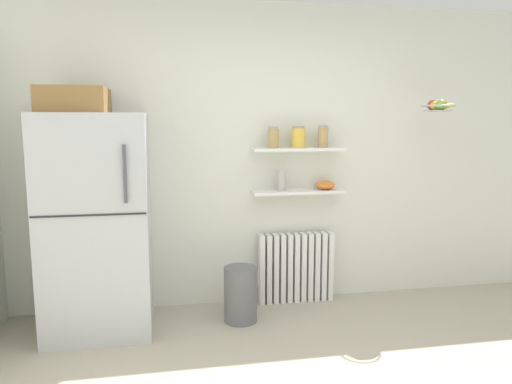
{
  "coord_description": "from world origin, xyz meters",
  "views": [
    {
      "loc": [
        -0.88,
        -2.09,
        1.6
      ],
      "look_at": [
        -0.19,
        1.6,
        1.05
      ],
      "focal_mm": 33.63,
      "sensor_mm": 36.0,
      "label": 1
    }
  ],
  "objects_px": {
    "storage_jar_0": "(273,137)",
    "hanging_fruit_basket": "(438,106)",
    "shelf_bowl": "(325,185)",
    "storage_jar_2": "(323,137)",
    "vase": "(282,180)",
    "trash_bin": "(240,294)",
    "radiator": "(296,267)",
    "storage_jar_1": "(298,137)",
    "refrigerator": "(96,219)"
  },
  "relations": [
    {
      "from": "storage_jar_2",
      "to": "hanging_fruit_basket",
      "type": "bearing_deg",
      "value": -15.7
    },
    {
      "from": "storage_jar_0",
      "to": "shelf_bowl",
      "type": "xyz_separation_m",
      "value": [
        0.47,
        0.0,
        -0.42
      ]
    },
    {
      "from": "radiator",
      "to": "trash_bin",
      "type": "height_order",
      "value": "radiator"
    },
    {
      "from": "radiator",
      "to": "trash_bin",
      "type": "bearing_deg",
      "value": -147.66
    },
    {
      "from": "storage_jar_0",
      "to": "vase",
      "type": "distance_m",
      "value": 0.37
    },
    {
      "from": "trash_bin",
      "to": "hanging_fruit_basket",
      "type": "distance_m",
      "value": 2.27
    },
    {
      "from": "refrigerator",
      "to": "shelf_bowl",
      "type": "relative_size",
      "value": 10.54
    },
    {
      "from": "vase",
      "to": "shelf_bowl",
      "type": "distance_m",
      "value": 0.4
    },
    {
      "from": "storage_jar_2",
      "to": "trash_bin",
      "type": "xyz_separation_m",
      "value": [
        -0.78,
        -0.32,
        -1.25
      ]
    },
    {
      "from": "storage_jar_2",
      "to": "refrigerator",
      "type": "bearing_deg",
      "value": -172.41
    },
    {
      "from": "storage_jar_1",
      "to": "shelf_bowl",
      "type": "distance_m",
      "value": 0.49
    },
    {
      "from": "hanging_fruit_basket",
      "to": "shelf_bowl",
      "type": "bearing_deg",
      "value": 163.81
    },
    {
      "from": "trash_bin",
      "to": "hanging_fruit_basket",
      "type": "bearing_deg",
      "value": 2.17
    },
    {
      "from": "radiator",
      "to": "vase",
      "type": "distance_m",
      "value": 0.81
    },
    {
      "from": "storage_jar_0",
      "to": "hanging_fruit_basket",
      "type": "bearing_deg",
      "value": -10.76
    },
    {
      "from": "storage_jar_1",
      "to": "vase",
      "type": "xyz_separation_m",
      "value": [
        -0.14,
        0.0,
        -0.37
      ]
    },
    {
      "from": "vase",
      "to": "shelf_bowl",
      "type": "relative_size",
      "value": 1.05
    },
    {
      "from": "storage_jar_2",
      "to": "trash_bin",
      "type": "distance_m",
      "value": 1.51
    },
    {
      "from": "storage_jar_1",
      "to": "hanging_fruit_basket",
      "type": "relative_size",
      "value": 0.64
    },
    {
      "from": "refrigerator",
      "to": "storage_jar_1",
      "type": "xyz_separation_m",
      "value": [
        1.65,
        0.25,
        0.6
      ]
    },
    {
      "from": "trash_bin",
      "to": "vase",
      "type": "bearing_deg",
      "value": 38.08
    },
    {
      "from": "storage_jar_2",
      "to": "storage_jar_0",
      "type": "bearing_deg",
      "value": -180.0
    },
    {
      "from": "storage_jar_2",
      "to": "hanging_fruit_basket",
      "type": "relative_size",
      "value": 0.66
    },
    {
      "from": "storage_jar_0",
      "to": "trash_bin",
      "type": "relative_size",
      "value": 0.4
    },
    {
      "from": "refrigerator",
      "to": "vase",
      "type": "height_order",
      "value": "refrigerator"
    },
    {
      "from": "storage_jar_2",
      "to": "vase",
      "type": "height_order",
      "value": "storage_jar_2"
    },
    {
      "from": "storage_jar_2",
      "to": "storage_jar_1",
      "type": "bearing_deg",
      "value": -180.0
    },
    {
      "from": "trash_bin",
      "to": "storage_jar_2",
      "type": "bearing_deg",
      "value": 22.54
    },
    {
      "from": "trash_bin",
      "to": "hanging_fruit_basket",
      "type": "height_order",
      "value": "hanging_fruit_basket"
    },
    {
      "from": "storage_jar_1",
      "to": "storage_jar_2",
      "type": "distance_m",
      "value": 0.22
    },
    {
      "from": "storage_jar_0",
      "to": "hanging_fruit_basket",
      "type": "height_order",
      "value": "hanging_fruit_basket"
    },
    {
      "from": "radiator",
      "to": "trash_bin",
      "type": "xyz_separation_m",
      "value": [
        -0.56,
        -0.35,
        -0.09
      ]
    },
    {
      "from": "vase",
      "to": "hanging_fruit_basket",
      "type": "distance_m",
      "value": 1.45
    },
    {
      "from": "vase",
      "to": "shelf_bowl",
      "type": "height_order",
      "value": "vase"
    },
    {
      "from": "vase",
      "to": "shelf_bowl",
      "type": "bearing_deg",
      "value": 0.0
    },
    {
      "from": "radiator",
      "to": "storage_jar_1",
      "type": "height_order",
      "value": "storage_jar_1"
    },
    {
      "from": "shelf_bowl",
      "to": "trash_bin",
      "type": "xyz_separation_m",
      "value": [
        -0.81,
        -0.32,
        -0.83
      ]
    },
    {
      "from": "storage_jar_1",
      "to": "shelf_bowl",
      "type": "relative_size",
      "value": 1.06
    },
    {
      "from": "trash_bin",
      "to": "radiator",
      "type": "bearing_deg",
      "value": 32.34
    },
    {
      "from": "radiator",
      "to": "shelf_bowl",
      "type": "bearing_deg",
      "value": -6.87
    },
    {
      "from": "storage_jar_1",
      "to": "trash_bin",
      "type": "distance_m",
      "value": 1.4
    },
    {
      "from": "storage_jar_2",
      "to": "hanging_fruit_basket",
      "type": "xyz_separation_m",
      "value": [
        0.92,
        -0.26,
        0.26
      ]
    },
    {
      "from": "refrigerator",
      "to": "hanging_fruit_basket",
      "type": "height_order",
      "value": "refrigerator"
    },
    {
      "from": "vase",
      "to": "radiator",
      "type": "bearing_deg",
      "value": 11.69
    },
    {
      "from": "vase",
      "to": "storage_jar_0",
      "type": "bearing_deg",
      "value": 180.0
    },
    {
      "from": "storage_jar_0",
      "to": "vase",
      "type": "relative_size",
      "value": 0.98
    },
    {
      "from": "storage_jar_2",
      "to": "vase",
      "type": "relative_size",
      "value": 1.04
    },
    {
      "from": "storage_jar_1",
      "to": "trash_bin",
      "type": "height_order",
      "value": "storage_jar_1"
    },
    {
      "from": "refrigerator",
      "to": "storage_jar_2",
      "type": "xyz_separation_m",
      "value": [
        1.87,
        0.25,
        0.6
      ]
    },
    {
      "from": "radiator",
      "to": "hanging_fruit_basket",
      "type": "bearing_deg",
      "value": -14.21
    }
  ]
}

